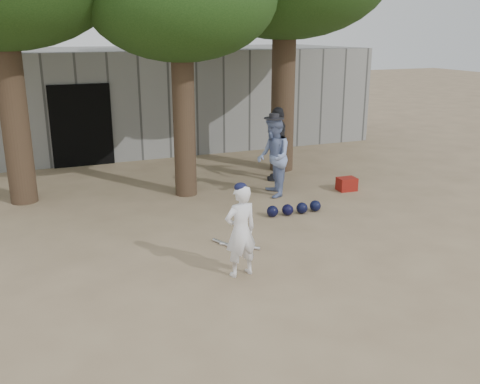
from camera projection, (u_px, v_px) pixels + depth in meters
name	position (u px, v px, depth m)	size (l,w,h in m)	color
ground	(229.00, 273.00, 8.16)	(70.00, 70.00, 0.00)	#937C5E
boy_player	(241.00, 231.00, 7.92)	(0.52, 0.34, 1.42)	white
spectator_blue	(273.00, 157.00, 11.73)	(0.86, 0.67, 1.77)	#7B8EBF
spectator_dark	(278.00, 144.00, 13.00)	(1.06, 0.44, 1.80)	black
red_bag	(347.00, 184.00, 12.34)	(0.42, 0.32, 0.30)	maroon
back_building	(110.00, 98.00, 16.87)	(16.00, 5.24, 3.00)	gray
helmet_row	(295.00, 209.00, 10.75)	(1.19, 0.27, 0.23)	black
bat_pile	(234.00, 245.00, 9.14)	(0.64, 0.72, 0.06)	silver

